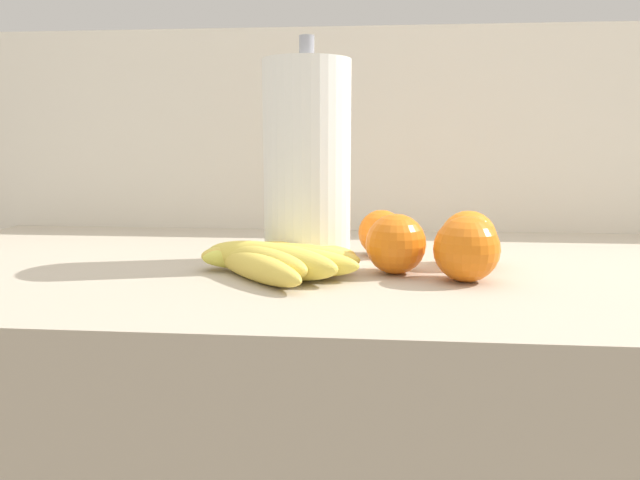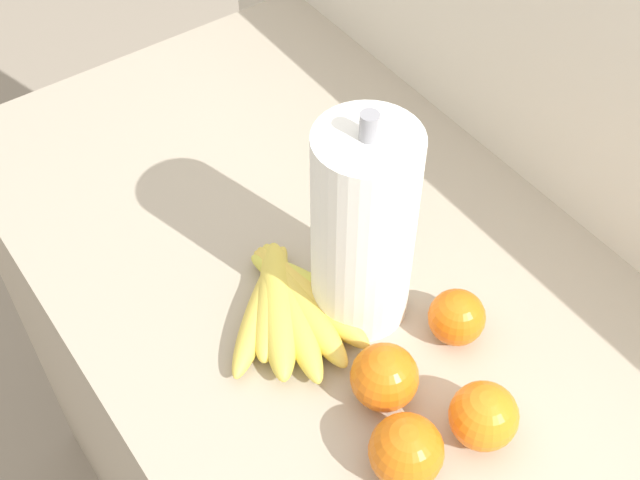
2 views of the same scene
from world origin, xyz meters
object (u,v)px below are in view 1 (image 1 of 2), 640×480
Objects in this scene: orange_right at (381,233)px; paper_towel_roll at (307,164)px; orange_back_left at (467,249)px; orange_center at (469,239)px; banana_bunch at (271,259)px; orange_back_right at (396,244)px.

paper_towel_roll is at bearing -147.56° from orange_right.
orange_back_left is 0.09m from orange_center.
paper_towel_roll reaches higher than orange_right.
paper_towel_roll is (0.04, 0.08, 0.12)m from banana_bunch.
orange_right is at bearing 32.44° from paper_towel_roll.
orange_back_left reaches higher than orange_back_right.
banana_bunch is 0.14m from paper_towel_roll.
orange_back_right is 0.11m from orange_center.
orange_back_left is (0.24, -0.02, 0.02)m from banana_bunch.
paper_towel_roll is at bearing 64.71° from banana_bunch.
orange_back_right is at bearing -25.43° from paper_towel_roll.
paper_towel_roll reaches higher than banana_bunch.
orange_center is at bearing 28.79° from orange_back_right.
orange_back_left is 0.26× the size of paper_towel_roll.
orange_center is 0.24m from paper_towel_roll.
orange_right is (0.14, 0.14, 0.01)m from banana_bunch.
orange_center is at bearing -30.19° from orange_right.
orange_center is at bearing -0.69° from paper_towel_roll.
paper_towel_roll reaches higher than orange_back_right.
orange_back_right is at bearing 7.77° from banana_bunch.
orange_back_left is (0.10, -0.16, 0.01)m from orange_right.
orange_right is 0.88× the size of orange_back_right.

